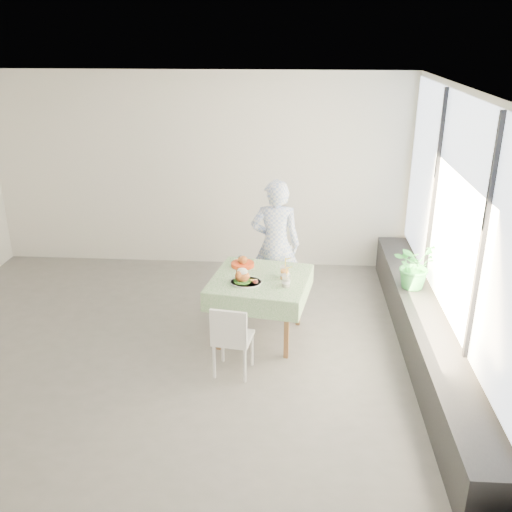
# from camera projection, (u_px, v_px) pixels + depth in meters

# --- Properties ---
(floor) EXTENTS (6.00, 6.00, 0.00)m
(floor) POSITION_uv_depth(u_px,v_px,m) (168.00, 346.00, 6.40)
(floor) COLOR #5B5956
(floor) RESTS_ON ground
(ceiling) EXTENTS (6.00, 6.00, 0.00)m
(ceiling) POSITION_uv_depth(u_px,v_px,m) (151.00, 88.00, 5.35)
(ceiling) COLOR white
(ceiling) RESTS_ON ground
(wall_back) EXTENTS (6.00, 0.02, 2.80)m
(wall_back) POSITION_uv_depth(u_px,v_px,m) (200.00, 171.00, 8.19)
(wall_back) COLOR silver
(wall_back) RESTS_ON ground
(wall_front) EXTENTS (6.00, 0.02, 2.80)m
(wall_front) POSITION_uv_depth(u_px,v_px,m) (70.00, 359.00, 3.56)
(wall_front) COLOR silver
(wall_front) RESTS_ON ground
(wall_right) EXTENTS (0.02, 5.00, 2.80)m
(wall_right) POSITION_uv_depth(u_px,v_px,m) (457.00, 235.00, 5.68)
(wall_right) COLOR silver
(wall_right) RESTS_ON ground
(window_pane) EXTENTS (0.01, 4.80, 2.18)m
(window_pane) POSITION_uv_depth(u_px,v_px,m) (457.00, 211.00, 5.59)
(window_pane) COLOR #D1E0F9
(window_pane) RESTS_ON ground
(window_ledge) EXTENTS (0.40, 4.80, 0.50)m
(window_ledge) POSITION_uv_depth(u_px,v_px,m) (424.00, 335.00, 6.12)
(window_ledge) COLOR black
(window_ledge) RESTS_ON ground
(cafe_table) EXTENTS (1.20, 1.20, 0.74)m
(cafe_table) POSITION_uv_depth(u_px,v_px,m) (260.00, 300.00, 6.44)
(cafe_table) COLOR brown
(cafe_table) RESTS_ON ground
(chair_far) EXTENTS (0.55, 0.55, 0.85)m
(chair_far) POSITION_uv_depth(u_px,v_px,m) (270.00, 288.00, 7.21)
(chair_far) COLOR white
(chair_far) RESTS_ON ground
(chair_near) EXTENTS (0.42, 0.42, 0.79)m
(chair_near) POSITION_uv_depth(u_px,v_px,m) (233.00, 352.00, 5.83)
(chair_near) COLOR white
(chair_near) RESTS_ON ground
(diner) EXTENTS (0.61, 0.40, 1.66)m
(diner) POSITION_uv_depth(u_px,v_px,m) (275.00, 245.00, 7.02)
(diner) COLOR #859DD6
(diner) RESTS_ON ground
(main_dish) EXTENTS (0.35, 0.35, 0.18)m
(main_dish) POSITION_uv_depth(u_px,v_px,m) (244.00, 278.00, 6.17)
(main_dish) COLOR white
(main_dish) RESTS_ON cafe_table
(juice_cup_orange) EXTENTS (0.11, 0.11, 0.29)m
(juice_cup_orange) POSITION_uv_depth(u_px,v_px,m) (285.00, 273.00, 6.27)
(juice_cup_orange) COLOR white
(juice_cup_orange) RESTS_ON cafe_table
(juice_cup_lemonade) EXTENTS (0.10, 0.10, 0.27)m
(juice_cup_lemonade) POSITION_uv_depth(u_px,v_px,m) (286.00, 281.00, 6.09)
(juice_cup_lemonade) COLOR white
(juice_cup_lemonade) RESTS_ON cafe_table
(second_dish) EXTENTS (0.27, 0.27, 0.13)m
(second_dish) POSITION_uv_depth(u_px,v_px,m) (243.00, 263.00, 6.62)
(second_dish) COLOR red
(second_dish) RESTS_ON cafe_table
(potted_plant) EXTENTS (0.67, 0.66, 0.56)m
(potted_plant) POSITION_uv_depth(u_px,v_px,m) (415.00, 265.00, 6.57)
(potted_plant) COLOR #2B8240
(potted_plant) RESTS_ON window_ledge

